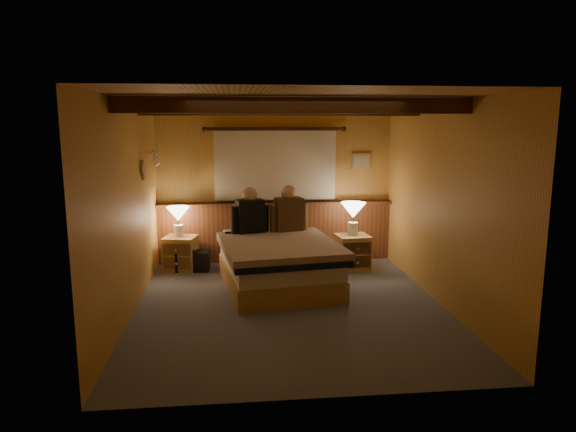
{
  "coord_description": "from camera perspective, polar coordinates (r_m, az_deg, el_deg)",
  "views": [
    {
      "loc": [
        -0.62,
        -5.77,
        2.14
      ],
      "look_at": [
        0.02,
        0.4,
        1.01
      ],
      "focal_mm": 32.0,
      "sensor_mm": 36.0,
      "label": 1
    }
  ],
  "objects": [
    {
      "name": "nightstand_right",
      "position": [
        7.68,
        7.2,
        -3.99
      ],
      "size": [
        0.51,
        0.46,
        0.51
      ],
      "rotation": [
        0.0,
        0.0,
        0.11
      ],
      "color": "tan",
      "rests_on": "floor"
    },
    {
      "name": "ceiling_beams",
      "position": [
        5.96,
        0.02,
        11.96
      ],
      "size": [
        3.6,
        1.65,
        0.16
      ],
      "color": "#482B12",
      "rests_on": "ceiling"
    },
    {
      "name": "curtain_window",
      "position": [
        7.85,
        -1.42,
        5.79
      ],
      "size": [
        2.18,
        0.09,
        1.11
      ],
      "color": "#482B12",
      "rests_on": "wall_back"
    },
    {
      "name": "person_left",
      "position": [
        7.17,
        -4.25,
        0.24
      ],
      "size": [
        0.53,
        0.3,
        0.66
      ],
      "rotation": [
        0.0,
        0.0,
        0.27
      ],
      "color": "black",
      "rests_on": "bed"
    },
    {
      "name": "lamp_left",
      "position": [
        7.65,
        -12.11,
        0.04
      ],
      "size": [
        0.34,
        0.34,
        0.44
      ],
      "color": "white",
      "rests_on": "nightstand_left"
    },
    {
      "name": "framed_print",
      "position": [
        8.12,
        8.15,
        6.04
      ],
      "size": [
        0.3,
        0.04,
        0.25
      ],
      "color": "tan",
      "rests_on": "wall_back"
    },
    {
      "name": "bed",
      "position": [
        6.77,
        -1.11,
        -5.23
      ],
      "size": [
        1.66,
        2.01,
        0.63
      ],
      "rotation": [
        0.0,
        0.0,
        0.14
      ],
      "color": "tan",
      "rests_on": "floor"
    },
    {
      "name": "floor",
      "position": [
        6.19,
        0.17,
        -9.91
      ],
      "size": [
        4.2,
        4.2,
        0.0
      ],
      "primitive_type": "plane",
      "color": "#4B5059",
      "rests_on": "ground"
    },
    {
      "name": "lamp_right",
      "position": [
        7.6,
        7.25,
        0.42
      ],
      "size": [
        0.37,
        0.37,
        0.48
      ],
      "color": "white",
      "rests_on": "nightstand_right"
    },
    {
      "name": "nightstand_left",
      "position": [
        7.74,
        -11.83,
        -4.06
      ],
      "size": [
        0.53,
        0.49,
        0.5
      ],
      "rotation": [
        0.0,
        0.0,
        -0.2
      ],
      "color": "tan",
      "rests_on": "floor"
    },
    {
      "name": "wainscot",
      "position": [
        8.0,
        -1.39,
        -1.62
      ],
      "size": [
        3.6,
        0.23,
        0.94
      ],
      "color": "brown",
      "rests_on": "wall_back"
    },
    {
      "name": "wall_back",
      "position": [
        7.95,
        -1.45,
        3.52
      ],
      "size": [
        3.6,
        0.0,
        3.6
      ],
      "primitive_type": "plane",
      "rotation": [
        1.57,
        0.0,
        0.0
      ],
      "color": "gold",
      "rests_on": "floor"
    },
    {
      "name": "coat_rail",
      "position": [
        7.44,
        -14.53,
        6.35
      ],
      "size": [
        0.05,
        0.55,
        0.24
      ],
      "color": "silver",
      "rests_on": "wall_left"
    },
    {
      "name": "wall_left",
      "position": [
        5.97,
        -17.28,
        0.79
      ],
      "size": [
        0.0,
        4.2,
        4.2
      ],
      "primitive_type": "plane",
      "rotation": [
        1.57,
        0.0,
        1.57
      ],
      "color": "gold",
      "rests_on": "floor"
    },
    {
      "name": "ceiling",
      "position": [
        5.81,
        0.18,
        12.89
      ],
      "size": [
        4.2,
        4.2,
        0.0
      ],
      "primitive_type": "plane",
      "rotation": [
        3.14,
        0.0,
        0.0
      ],
      "color": "gold",
      "rests_on": "wall_back"
    },
    {
      "name": "person_right",
      "position": [
        7.27,
        0.07,
        0.45
      ],
      "size": [
        0.55,
        0.29,
        0.68
      ],
      "rotation": [
        0.0,
        0.0,
        0.21
      ],
      "color": "#45311B",
      "rests_on": "bed"
    },
    {
      "name": "wall_front",
      "position": [
        3.84,
        3.54,
        -3.84
      ],
      "size": [
        3.6,
        0.0,
        3.6
      ],
      "primitive_type": "plane",
      "rotation": [
        -1.57,
        0.0,
        0.0
      ],
      "color": "gold",
      "rests_on": "floor"
    },
    {
      "name": "wall_right",
      "position": [
        6.33,
        16.6,
        1.35
      ],
      "size": [
        0.0,
        4.2,
        4.2
      ],
      "primitive_type": "plane",
      "rotation": [
        1.57,
        0.0,
        -1.57
      ],
      "color": "gold",
      "rests_on": "floor"
    },
    {
      "name": "duffel_bag",
      "position": [
        7.68,
        -10.53,
        -4.87
      ],
      "size": [
        0.49,
        0.31,
        0.34
      ],
      "rotation": [
        0.0,
        0.0,
        -0.05
      ],
      "color": "black",
      "rests_on": "floor"
    }
  ]
}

